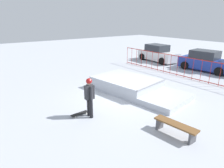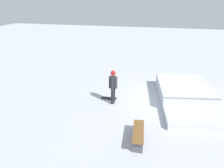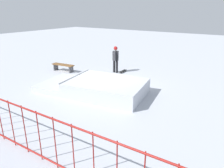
{
  "view_description": "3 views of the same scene",
  "coord_description": "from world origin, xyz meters",
  "views": [
    {
      "loc": [
        7.65,
        -6.45,
        4.04
      ],
      "look_at": [
        0.02,
        -0.84,
        0.9
      ],
      "focal_mm": 31.95,
      "sensor_mm": 36.0,
      "label": 1
    },
    {
      "loc": [
        11.48,
        -0.01,
        5.15
      ],
      "look_at": [
        0.81,
        -2.7,
        1.0
      ],
      "focal_mm": 37.85,
      "sensor_mm": 36.0,
      "label": 2
    },
    {
      "loc": [
        -6.42,
        8.65,
        3.94
      ],
      "look_at": [
        -1.17,
        0.83,
        0.6
      ],
      "focal_mm": 33.82,
      "sensor_mm": 36.0,
      "label": 3
    }
  ],
  "objects": [
    {
      "name": "ground_plane",
      "position": [
        0.0,
        0.0,
        0.0
      ],
      "size": [
        60.0,
        60.0,
        0.0
      ],
      "primitive_type": "plane",
      "color": "#B2B7C1"
    },
    {
      "name": "skate_ramp",
      "position": [
        -0.4,
        0.93,
        0.32
      ],
      "size": [
        5.75,
        3.43,
        0.74
      ],
      "rotation": [
        0.0,
        0.0,
        0.16
      ],
      "color": "silver",
      "rests_on": "ground"
    },
    {
      "name": "skater",
      "position": [
        0.87,
        -2.63,
        1.01
      ],
      "size": [
        0.44,
        0.39,
        1.73
      ],
      "rotation": [
        0.0,
        0.0,
        1.53
      ],
      "color": "black",
      "rests_on": "ground"
    },
    {
      "name": "skateboard",
      "position": [
        0.49,
        -2.94,
        0.08
      ],
      "size": [
        0.29,
        0.81,
        0.09
      ],
      "rotation": [
        0.0,
        0.0,
        1.63
      ],
      "color": "black",
      "rests_on": "ground"
    },
    {
      "name": "park_bench",
      "position": [
        3.94,
        -0.91,
        0.36
      ],
      "size": [
        1.64,
        0.58,
        0.48
      ],
      "rotation": [
        0.0,
        0.0,
        3.26
      ],
      "color": "brown",
      "rests_on": "ground"
    }
  ]
}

